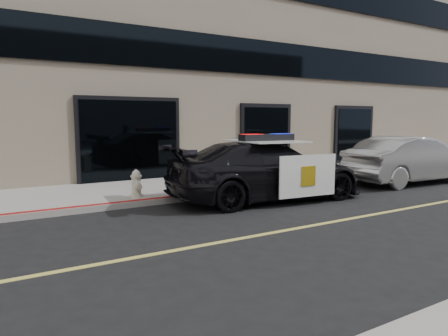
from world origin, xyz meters
TOP-DOWN VIEW (x-y plane):
  - ground at (0.00, 0.00)m, footprint 120.00×120.00m
  - sidewalk_n at (0.00, 5.25)m, footprint 60.00×3.50m
  - building_n at (0.00, 10.50)m, footprint 60.00×7.00m
  - police_car at (1.34, 2.64)m, footprint 3.18×5.79m
  - silver_sedan at (7.14, 2.40)m, footprint 2.18×4.97m
  - fire_hydrant at (-1.80, 3.97)m, footprint 0.33×0.46m

SIDE VIEW (x-z plane):
  - ground at x=0.00m, z-range 0.00..0.00m
  - sidewalk_n at x=0.00m, z-range 0.00..0.15m
  - fire_hydrant at x=-1.80m, z-range 0.13..0.85m
  - silver_sedan at x=7.14m, z-range 0.00..1.58m
  - police_car at x=1.34m, z-range -0.09..1.67m
  - building_n at x=0.00m, z-range 0.00..12.00m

